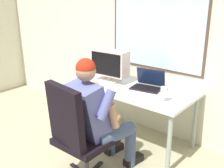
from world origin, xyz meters
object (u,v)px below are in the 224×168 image
at_px(desk, 130,91).
at_px(office_chair, 76,130).
at_px(desk_speaker, 102,69).
at_px(laptop, 148,83).
at_px(wine_glass, 164,92).
at_px(person_seated, 98,115).
at_px(crt_monitor, 110,63).

relative_size(desk, office_chair, 1.51).
bearing_deg(desk_speaker, laptop, -5.00).
bearing_deg(desk_speaker, wine_glass, -15.88).
height_order(desk, person_seated, person_seated).
bearing_deg(office_chair, crt_monitor, 112.51).
xyz_separation_m(crt_monitor, wine_glass, (0.87, -0.16, -0.13)).
relative_size(wine_glass, desk_speaker, 1.00).
distance_m(desk, crt_monitor, 0.44).
height_order(office_chair, desk_speaker, office_chair).
bearing_deg(wine_glass, desk_speaker, 164.12).
bearing_deg(person_seated, crt_monitor, 121.36).
bearing_deg(office_chair, desk, 96.37).
bearing_deg(desk_speaker, office_chair, -58.90).
height_order(office_chair, crt_monitor, crt_monitor).
height_order(desk, wine_glass, wine_glass).
xyz_separation_m(laptop, wine_glass, (0.36, -0.26, 0.05)).
distance_m(person_seated, crt_monitor, 0.94).
bearing_deg(crt_monitor, person_seated, -58.64).
bearing_deg(desk_speaker, crt_monitor, -30.02).
bearing_deg(crt_monitor, wine_glass, -10.42).
distance_m(desk, laptop, 0.26).
xyz_separation_m(desk, office_chair, (0.11, -1.03, -0.07)).
bearing_deg(laptop, wine_glass, -36.02).
bearing_deg(office_chair, desk_speaker, 121.10).
bearing_deg(desk_speaker, person_seated, -50.74).
relative_size(desk, person_seated, 1.27).
bearing_deg(laptop, crt_monitor, -168.75).
xyz_separation_m(crt_monitor, desk_speaker, (-0.30, 0.17, -0.16)).
bearing_deg(crt_monitor, desk_speaker, 149.98).
bearing_deg(desk, person_seated, -78.82).
bearing_deg(desk, crt_monitor, -179.76).
relative_size(desk, crt_monitor, 3.29).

